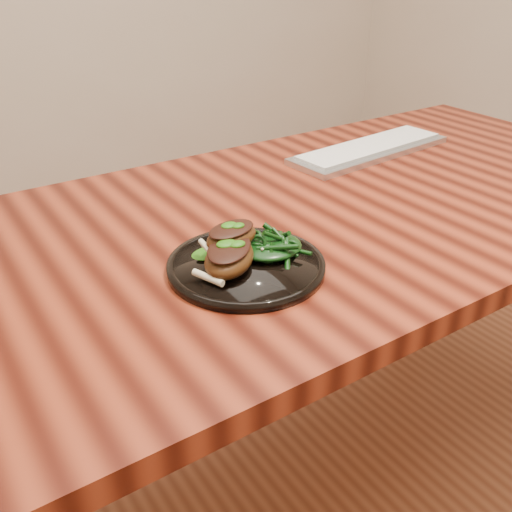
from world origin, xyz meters
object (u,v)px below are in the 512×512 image
(desk, at_px, (332,236))
(greens_heap, at_px, (270,243))
(keyboard, at_px, (370,149))
(plate, at_px, (246,265))
(lamb_chop_front, at_px, (229,257))

(desk, relative_size, greens_heap, 14.91)
(desk, relative_size, keyboard, 3.53)
(keyboard, bearing_deg, plate, -150.88)
(lamb_chop_front, height_order, keyboard, lamb_chop_front)
(greens_heap, xyz_separation_m, keyboard, (0.52, 0.31, -0.02))
(desk, distance_m, plate, 0.34)
(desk, xyz_separation_m, greens_heap, (-0.25, -0.13, 0.11))
(desk, bearing_deg, plate, -155.27)
(desk, xyz_separation_m, lamb_chop_front, (-0.34, -0.15, 0.12))
(lamb_chop_front, bearing_deg, keyboard, 28.30)
(desk, bearing_deg, keyboard, 33.72)
(desk, distance_m, greens_heap, 0.31)
(plate, xyz_separation_m, greens_heap, (0.05, 0.00, 0.02))
(greens_heap, bearing_deg, lamb_chop_front, -170.92)
(desk, xyz_separation_m, keyboard, (0.26, 0.18, 0.09))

